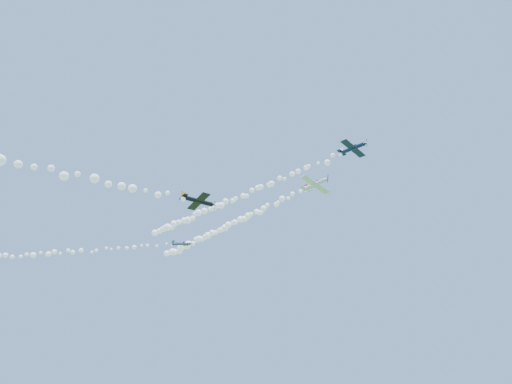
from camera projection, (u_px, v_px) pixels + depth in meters
The scene contains 7 objects.
plane_white at pixel (315, 184), 93.98m from camera, with size 7.57×7.90×2.33m.
smoke_trail_white at pixel (223, 228), 118.57m from camera, with size 63.00×21.20×3.17m, color white, non-canonical shape.
plane_navy at pixel (353, 148), 85.14m from camera, with size 6.62×7.00×2.17m.
smoke_trail_navy at pixel (229, 202), 108.85m from camera, with size 69.06×15.49×2.64m, color white, non-canonical shape.
plane_grey at pixel (182, 244), 117.29m from camera, with size 5.92×6.24×2.02m.
smoke_trail_grey at pixel (47, 254), 124.27m from camera, with size 72.84×31.89×2.84m, color white, non-canonical shape.
plane_black at pixel (198, 201), 79.71m from camera, with size 7.35×6.93×2.47m.
Camera 1 is at (55.00, -78.55, 7.20)m, focal length 30.00 mm.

